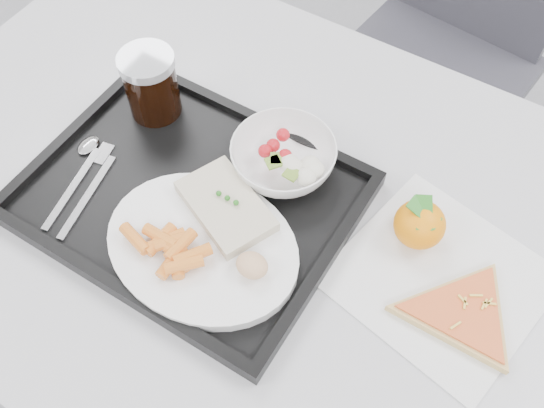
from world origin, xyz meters
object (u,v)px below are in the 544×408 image
at_px(cola_glass, 151,84).
at_px(table, 262,229).
at_px(dinner_plate, 203,247).
at_px(chair, 448,28).
at_px(salad_bowl, 283,157).
at_px(tray, 190,198).
at_px(tangerine, 420,224).
at_px(pizza_slice, 462,313).

bearing_deg(cola_glass, table, -14.30).
relative_size(dinner_plate, cola_glass, 2.50).
bearing_deg(chair, salad_bowl, -92.74).
height_order(table, tray, tray).
bearing_deg(cola_glass, tangerine, 1.06).
bearing_deg(pizza_slice, dinner_plate, -163.21).
bearing_deg(salad_bowl, tray, -128.15).
bearing_deg(dinner_plate, cola_glass, 141.03).
height_order(table, cola_glass, cola_glass).
height_order(dinner_plate, pizza_slice, dinner_plate).
xyz_separation_m(tray, cola_glass, (-0.14, 0.11, 0.06)).
bearing_deg(chair, cola_glass, -110.62).
bearing_deg(table, pizza_slice, -1.87).
bearing_deg(dinner_plate, pizza_slice, 16.79).
height_order(salad_bowl, cola_glass, cola_glass).
xyz_separation_m(table, dinner_plate, (-0.02, -0.11, 0.09)).
height_order(table, salad_bowl, salad_bowl).
xyz_separation_m(tray, dinner_plate, (0.07, -0.06, 0.02)).
bearing_deg(pizza_slice, tangerine, 141.98).
distance_m(tray, dinner_plate, 0.09).
xyz_separation_m(chair, salad_bowl, (-0.03, -0.69, 0.25)).
height_order(chair, tangerine, chair).
distance_m(dinner_plate, pizza_slice, 0.35).
bearing_deg(salad_bowl, pizza_slice, -13.65).
bearing_deg(tangerine, salad_bowl, -179.58).
relative_size(tray, pizza_slice, 1.72).
bearing_deg(tray, chair, 81.37).
xyz_separation_m(dinner_plate, cola_glass, (-0.21, 0.17, 0.05)).
bearing_deg(tray, table, 27.45).
bearing_deg(table, chair, 87.69).
bearing_deg(tray, pizza_slice, 5.33).
xyz_separation_m(table, cola_glass, (-0.23, 0.06, 0.14)).
relative_size(cola_glass, tangerine, 1.45).
bearing_deg(salad_bowl, table, -87.82).
distance_m(dinner_plate, tangerine, 0.29).
height_order(cola_glass, tangerine, cola_glass).
relative_size(chair, cola_glass, 8.61).
xyz_separation_m(table, chair, (0.03, 0.75, -0.15)).
relative_size(dinner_plate, tangerine, 3.64).
distance_m(dinner_plate, cola_glass, 0.27).
distance_m(table, pizza_slice, 0.32).
height_order(dinner_plate, salad_bowl, salad_bowl).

